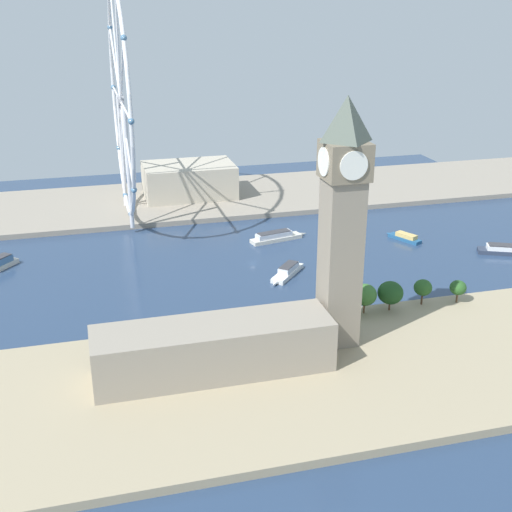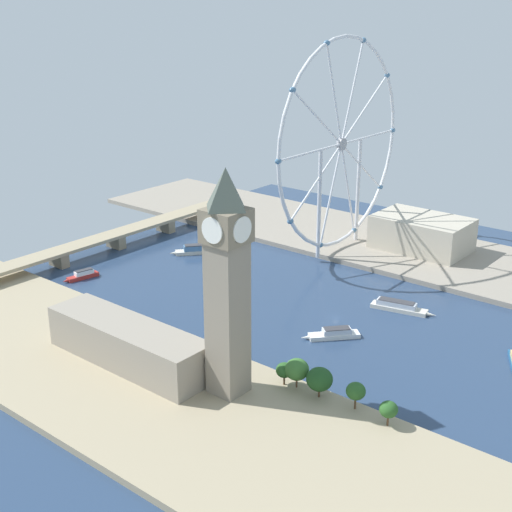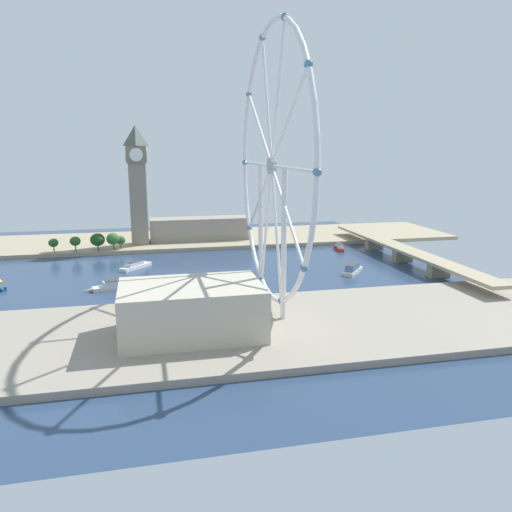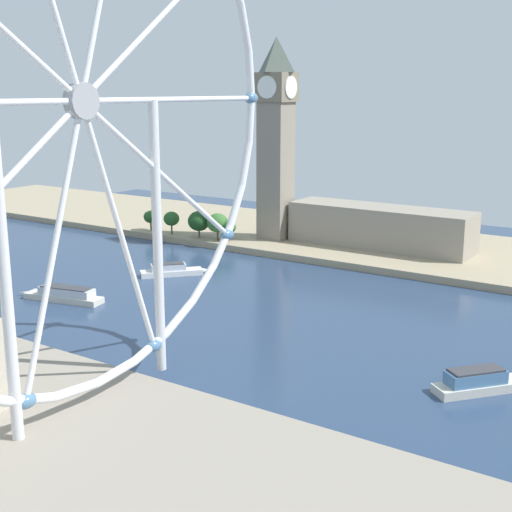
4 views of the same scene
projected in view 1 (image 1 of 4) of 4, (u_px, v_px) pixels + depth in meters
ground_plane at (252, 263)px, 339.56m from camera, size 393.08×393.08×0.00m
riverbank_left at (332, 373)px, 238.74m from camera, size 90.00×520.00×3.00m
riverbank_right at (209, 198)px, 439.28m from camera, size 90.00×520.00×3.00m
clock_tower at (342, 221)px, 240.13m from camera, size 16.23×16.23×92.27m
parliament_block at (214, 348)px, 233.86m from camera, size 22.00×82.90×18.22m
tree_row_embankment at (391, 293)px, 279.90m from camera, size 10.83×54.84×12.75m
ferris_wheel at (121, 103)px, 376.19m from camera, size 130.19×3.20×130.58m
riverside_hall at (189, 180)px, 435.76m from camera, size 37.48×57.37×20.87m
tour_boat_0 at (287, 271)px, 323.90m from camera, size 24.24×22.19×5.02m
tour_boat_2 at (405, 237)px, 369.44m from camera, size 21.57×13.17×4.09m
tour_boat_4 at (506, 250)px, 350.44m from camera, size 18.27×31.90×4.95m
tour_boat_5 at (276, 237)px, 368.86m from camera, size 12.95×34.32×5.24m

